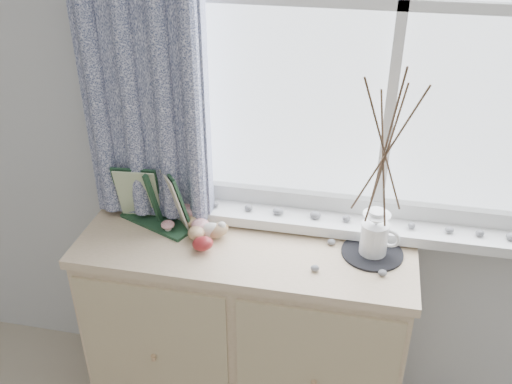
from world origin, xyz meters
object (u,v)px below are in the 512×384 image
sideboard (246,333)px  toadstool_cluster (190,214)px  botanical_book (152,201)px  twig_pitcher (386,148)px

sideboard → toadstool_cluster: (-0.22, 0.08, 0.48)m
botanical_book → toadstool_cluster: size_ratio=1.90×
toadstool_cluster → twig_pitcher: 0.76m
toadstool_cluster → sideboard: bearing=-18.8°
botanical_book → toadstool_cluster: botanical_book is taller
sideboard → toadstool_cluster: toadstool_cluster is taller
botanical_book → toadstool_cluster: bearing=39.9°
sideboard → twig_pitcher: bearing=5.1°
toadstool_cluster → twig_pitcher: size_ratio=0.25×
botanical_book → sideboard: bearing=16.9°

